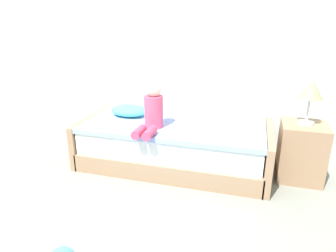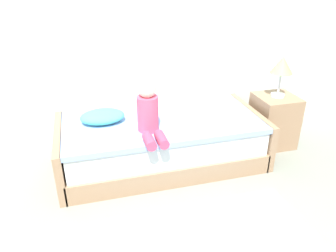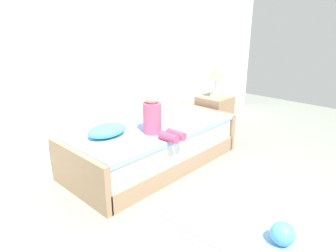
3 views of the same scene
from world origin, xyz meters
TOP-DOWN VIEW (x-y plane):
  - wall_rear at (0.00, 2.60)m, footprint 7.20×0.10m
  - bed at (0.40, 2.00)m, footprint 2.11×1.00m
  - nightstand at (1.75, 2.05)m, footprint 0.44×0.44m
  - table_lamp at (1.75, 2.05)m, footprint 0.24×0.24m
  - child_figure at (0.22, 1.77)m, footprint 0.20×0.51m
  - pillow at (-0.18, 2.10)m, footprint 0.44×0.30m
  - area_rug at (0.51, 0.70)m, footprint 1.60×1.10m

SIDE VIEW (x-z plane):
  - area_rug at x=0.51m, z-range 0.00..0.01m
  - bed at x=0.40m, z-range 0.00..0.50m
  - nightstand at x=1.75m, z-range 0.00..0.60m
  - pillow at x=-0.18m, z-range 0.50..0.63m
  - child_figure at x=0.22m, z-range 0.45..0.96m
  - table_lamp at x=1.75m, z-range 0.71..1.16m
  - wall_rear at x=0.00m, z-range 0.00..2.90m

